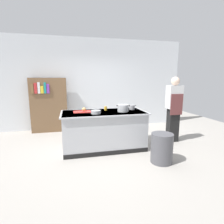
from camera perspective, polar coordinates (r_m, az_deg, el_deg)
name	(u,v)px	position (r m, az deg, el deg)	size (l,w,h in m)	color
ground_plane	(104,148)	(4.47, -2.59, -11.37)	(10.00, 10.00, 0.00)	#9E9991
back_wall	(92,84)	(6.23, -6.32, 8.92)	(6.40, 0.12, 3.00)	silver
counter_island	(104,130)	(4.32, -2.64, -5.64)	(1.98, 0.98, 0.90)	#B7BABF
cutting_board	(82,112)	(4.22, -9.51, 0.05)	(0.40, 0.28, 0.02)	red
onion	(84,109)	(4.22, -8.94, 0.84)	(0.09, 0.09, 0.09)	tan
stock_pot	(123,108)	(4.24, 3.55, 1.26)	(0.33, 0.26, 0.17)	#B7BABF
sauce_pan	(132,107)	(4.56, 6.39, 1.50)	(0.21, 0.14, 0.11)	#99999E
mixing_bowl	(96,112)	(3.99, -5.15, -0.01)	(0.22, 0.22, 0.08)	#B7BABF
juice_cup	(106,108)	(4.41, -2.08, 1.16)	(0.07, 0.07, 0.10)	yellow
trash_bin	(162,148)	(3.78, 15.62, -11.03)	(0.43, 0.43, 0.60)	#4C4C51
person_chef	(174,108)	(4.98, 19.12, 1.24)	(0.38, 0.25, 1.72)	black
bookshelf	(49,105)	(5.97, -19.46, 2.09)	(1.10, 0.31, 1.70)	brown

